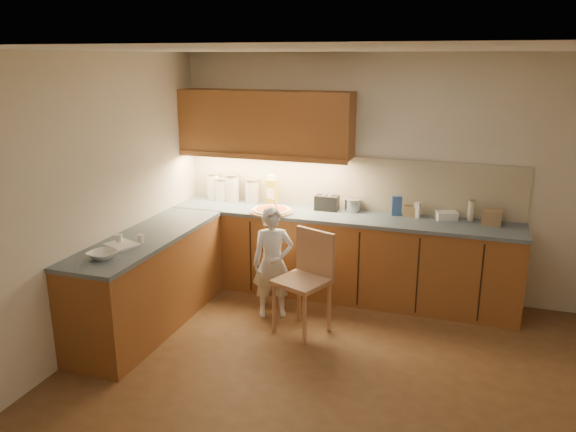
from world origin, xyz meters
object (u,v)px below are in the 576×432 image
(pizza_on_board, at_px, (272,211))
(toaster, at_px, (327,203))
(oil_jug, at_px, (272,191))
(child, at_px, (273,263))
(wooden_chair, at_px, (307,274))

(pizza_on_board, xyz_separation_m, toaster, (0.54, 0.29, 0.06))
(pizza_on_board, xyz_separation_m, oil_jug, (-0.10, 0.28, 0.14))
(oil_jug, distance_m, toaster, 0.65)
(child, distance_m, oil_jug, 1.05)
(child, height_order, toaster, child)
(toaster, bearing_deg, oil_jug, -179.62)
(child, xyz_separation_m, oil_jug, (-0.32, 0.85, 0.52))
(toaster, bearing_deg, wooden_chair, -84.87)
(child, bearing_deg, wooden_chair, -48.45)
(pizza_on_board, relative_size, toaster, 1.86)
(wooden_chair, bearing_deg, oil_jug, 147.33)
(oil_jug, bearing_deg, child, -69.29)
(child, bearing_deg, oil_jug, 86.17)
(child, relative_size, toaster, 4.43)
(oil_jug, bearing_deg, wooden_chair, -54.70)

